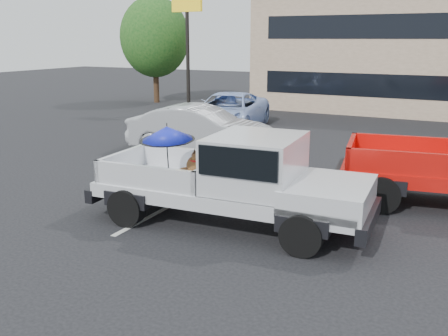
# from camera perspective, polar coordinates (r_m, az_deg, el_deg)

# --- Properties ---
(ground) EXTENTS (90.00, 90.00, 0.00)m
(ground) POSITION_cam_1_polar(r_m,az_deg,el_deg) (8.83, 5.06, -10.05)
(ground) COLOR black
(ground) RESTS_ON ground
(stripe_left) EXTENTS (0.12, 5.00, 0.01)m
(stripe_left) POSITION_cam_1_polar(r_m,az_deg,el_deg) (11.77, -4.86, -3.63)
(stripe_left) COLOR silver
(stripe_left) RESTS_ON ground
(motel_sign) EXTENTS (1.60, 0.22, 6.00)m
(motel_sign) POSITION_cam_1_polar(r_m,az_deg,el_deg) (25.09, -4.24, 16.81)
(motel_sign) COLOR black
(motel_sign) RESTS_ON ground
(tree_left) EXTENTS (3.96, 3.96, 6.02)m
(tree_left) POSITION_cam_1_polar(r_m,az_deg,el_deg) (29.77, -7.93, 14.59)
(tree_left) COLOR #332114
(tree_left) RESTS_ON ground
(silver_pickup) EXTENTS (5.80, 2.38, 2.06)m
(silver_pickup) POSITION_cam_1_polar(r_m,az_deg,el_deg) (9.82, 2.31, -0.92)
(silver_pickup) COLOR black
(silver_pickup) RESTS_ON ground
(silver_sedan) EXTENTS (4.89, 2.16, 1.56)m
(silver_sedan) POSITION_cam_1_polar(r_m,az_deg,el_deg) (16.36, -2.72, 4.39)
(silver_sedan) COLOR #A3A5AA
(silver_sedan) RESTS_ON ground
(blue_suv) EXTENTS (3.35, 5.73, 1.50)m
(blue_suv) POSITION_cam_1_polar(r_m,az_deg,el_deg) (20.67, 0.48, 6.47)
(blue_suv) COLOR #9CB6E9
(blue_suv) RESTS_ON ground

